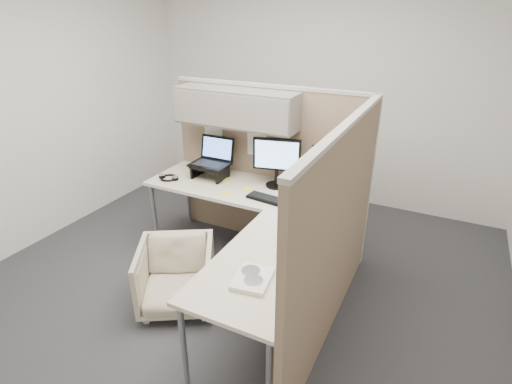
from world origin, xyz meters
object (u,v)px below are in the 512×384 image
at_px(office_chair, 176,273).
at_px(desk, 252,216).
at_px(keyboard, 269,199).
at_px(monitor_left, 277,159).

bearing_deg(office_chair, desk, 19.94).
bearing_deg(desk, office_chair, -129.69).
xyz_separation_m(desk, keyboard, (0.04, 0.25, 0.05)).
relative_size(office_chair, keyboard, 1.52).
height_order(office_chair, keyboard, keyboard).
xyz_separation_m(office_chair, keyboard, (0.47, 0.77, 0.44)).
bearing_deg(keyboard, monitor_left, 109.00).
bearing_deg(office_chair, monitor_left, 39.37).
height_order(office_chair, monitor_left, monitor_left).
bearing_deg(keyboard, desk, -92.87).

